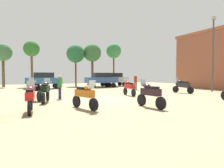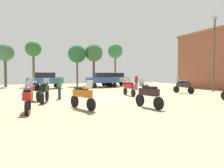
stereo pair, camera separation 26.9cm
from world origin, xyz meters
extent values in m
cube|color=#93835F|center=(0.00, 0.00, 0.01)|extent=(44.00, 52.00, 0.02)
cylinder|color=black|center=(-4.94, -2.57, 0.32)|extent=(0.17, 0.62, 0.61)
cylinder|color=black|center=(-5.08, -4.09, 0.32)|extent=(0.17, 0.62, 0.61)
cube|color=red|center=(-5.01, -3.33, 0.81)|extent=(0.48, 1.33, 0.36)
ellipsoid|color=red|center=(-4.98, -3.04, 1.09)|extent=(0.36, 0.51, 0.24)
cube|color=black|center=(-5.03, -3.56, 1.05)|extent=(0.35, 0.58, 0.12)
cube|color=silver|center=(-4.95, -2.71, 1.27)|extent=(0.37, 0.18, 0.39)
cylinder|color=#B7B7BC|center=(-4.96, -2.81, 1.21)|extent=(0.62, 0.09, 0.04)
cylinder|color=black|center=(-4.76, 1.88, 0.36)|extent=(0.30, 0.68, 0.67)
cylinder|color=black|center=(-4.34, 0.41, 0.36)|extent=(0.30, 0.68, 0.67)
cube|color=black|center=(-4.55, 1.14, 0.87)|extent=(0.71, 1.34, 0.36)
ellipsoid|color=black|center=(-4.63, 1.42, 1.15)|extent=(0.44, 0.55, 0.24)
cube|color=black|center=(-4.49, 0.93, 1.11)|extent=(0.44, 0.62, 0.12)
cube|color=silver|center=(-4.72, 1.74, 1.33)|extent=(0.39, 0.25, 0.39)
cylinder|color=#B7B7BC|center=(-4.70, 1.64, 1.27)|extent=(0.61, 0.21, 0.04)
cylinder|color=black|center=(2.81, 2.17, 0.32)|extent=(0.15, 0.61, 0.60)
cylinder|color=black|center=(2.74, 0.63, 0.32)|extent=(0.15, 0.61, 0.60)
cube|color=red|center=(2.77, 1.40, 0.80)|extent=(0.42, 1.32, 0.36)
ellipsoid|color=red|center=(2.79, 1.69, 1.08)|extent=(0.34, 0.49, 0.24)
cube|color=black|center=(2.76, 1.17, 1.04)|extent=(0.33, 0.57, 0.12)
cube|color=silver|center=(2.80, 2.02, 1.26)|extent=(0.37, 0.17, 0.39)
cylinder|color=#B7B7BC|center=(2.80, 1.92, 1.20)|extent=(0.62, 0.07, 0.04)
cylinder|color=black|center=(8.30, 2.12, 0.34)|extent=(0.27, 0.64, 0.63)
cylinder|color=black|center=(8.68, 0.60, 0.34)|extent=(0.27, 0.64, 0.63)
cube|color=#24272B|center=(8.49, 1.36, 0.83)|extent=(0.67, 1.38, 0.36)
ellipsoid|color=#24272B|center=(8.42, 1.65, 1.11)|extent=(0.43, 0.54, 0.24)
cube|color=black|center=(8.55, 1.13, 1.07)|extent=(0.43, 0.62, 0.12)
cube|color=silver|center=(8.34, 1.97, 1.29)|extent=(0.39, 0.23, 0.39)
cylinder|color=#B7B7BC|center=(8.36, 1.87, 1.23)|extent=(0.61, 0.18, 0.04)
cylinder|color=black|center=(-2.24, -4.17, 0.33)|extent=(0.30, 0.63, 0.62)
cylinder|color=black|center=(-2.71, -2.72, 0.33)|extent=(0.30, 0.63, 0.62)
cube|color=#BE6418|center=(-2.47, -3.45, 0.82)|extent=(0.74, 1.34, 0.36)
ellipsoid|color=#BE6418|center=(-2.39, -3.73, 1.10)|extent=(0.45, 0.55, 0.24)
cube|color=black|center=(-2.54, -3.23, 1.06)|extent=(0.46, 0.62, 0.12)
cube|color=silver|center=(-2.29, -4.03, 1.28)|extent=(0.39, 0.25, 0.39)
cylinder|color=#B7B7BC|center=(-2.32, -3.94, 1.22)|extent=(0.60, 0.22, 0.04)
cylinder|color=black|center=(-3.79, 0.64, 0.36)|extent=(0.30, 0.69, 0.68)
cylinder|color=black|center=(-4.22, -0.87, 0.36)|extent=(0.30, 0.69, 0.68)
cube|color=black|center=(-4.00, -0.11, 0.88)|extent=(0.71, 1.38, 0.36)
ellipsoid|color=black|center=(-3.92, 0.17, 1.16)|extent=(0.44, 0.55, 0.24)
cube|color=black|center=(-4.07, -0.34, 1.12)|extent=(0.44, 0.62, 0.12)
cube|color=silver|center=(-3.83, 0.49, 1.34)|extent=(0.39, 0.24, 0.39)
cylinder|color=#B7B7BC|center=(-3.86, 0.40, 1.28)|extent=(0.61, 0.20, 0.04)
cylinder|color=black|center=(0.72, -3.73, 0.35)|extent=(0.19, 0.66, 0.65)
cylinder|color=black|center=(0.89, -5.21, 0.35)|extent=(0.19, 0.66, 0.65)
cube|color=black|center=(0.80, -4.47, 0.85)|extent=(0.50, 1.30, 0.36)
ellipsoid|color=black|center=(0.77, -4.18, 1.13)|extent=(0.37, 0.51, 0.24)
cube|color=black|center=(0.83, -4.69, 1.09)|extent=(0.36, 0.59, 0.12)
cube|color=silver|center=(0.74, -3.87, 1.31)|extent=(0.38, 0.19, 0.39)
cylinder|color=#B7B7BC|center=(0.75, -3.96, 1.25)|extent=(0.62, 0.11, 0.04)
cylinder|color=black|center=(5.91, 13.90, 0.34)|extent=(0.64, 0.23, 0.64)
cylinder|color=black|center=(5.88, 15.34, 0.34)|extent=(0.64, 0.23, 0.64)
cylinder|color=black|center=(8.84, 13.95, 0.34)|extent=(0.64, 0.23, 0.64)
cylinder|color=black|center=(8.81, 15.39, 0.34)|extent=(0.64, 0.23, 0.64)
cube|color=#ADB4B9|center=(7.36, 14.65, 1.03)|extent=(4.33, 1.88, 0.75)
cube|color=black|center=(7.36, 14.65, 1.71)|extent=(2.39, 1.63, 0.61)
cylinder|color=black|center=(3.20, 11.84, 0.34)|extent=(0.64, 0.23, 0.64)
cylinder|color=black|center=(3.17, 13.28, 0.34)|extent=(0.64, 0.23, 0.64)
cylinder|color=black|center=(6.12, 11.91, 0.34)|extent=(0.64, 0.23, 0.64)
cylinder|color=black|center=(6.09, 13.35, 0.34)|extent=(0.64, 0.23, 0.64)
cube|color=#305398|center=(4.65, 12.60, 1.03)|extent=(4.34, 1.89, 0.75)
cube|color=black|center=(4.65, 12.60, 1.71)|extent=(2.40, 1.64, 0.61)
cylinder|color=black|center=(-4.31, 12.44, 0.34)|extent=(0.64, 0.22, 0.64)
cylinder|color=black|center=(-4.30, 13.88, 0.34)|extent=(0.64, 0.22, 0.64)
cylinder|color=black|center=(-1.39, 12.42, 0.34)|extent=(0.64, 0.22, 0.64)
cylinder|color=black|center=(-1.38, 13.86, 0.34)|extent=(0.64, 0.22, 0.64)
cube|color=#2E5E99|center=(-2.84, 13.15, 1.03)|extent=(4.31, 1.82, 0.75)
cube|color=black|center=(-2.84, 13.15, 1.71)|extent=(2.37, 1.60, 0.61)
cylinder|color=#31324F|center=(6.72, 6.88, 0.45)|extent=(0.14, 0.14, 0.85)
cylinder|color=#31324F|center=(6.55, 6.92, 0.45)|extent=(0.14, 0.14, 0.85)
cylinder|color=#B51A0F|center=(6.63, 6.90, 1.21)|extent=(0.41, 0.41, 0.68)
sphere|color=tan|center=(6.63, 6.90, 1.66)|extent=(0.23, 0.23, 0.23)
cylinder|color=#322C50|center=(-2.81, 1.55, 0.43)|extent=(0.14, 0.14, 0.81)
cylinder|color=#322C50|center=(-2.85, 1.72, 0.43)|extent=(0.14, 0.14, 0.81)
cylinder|color=#2A7B35|center=(-2.83, 1.64, 1.16)|extent=(0.41, 0.41, 0.64)
sphere|color=tan|center=(-2.83, 1.64, 1.59)|extent=(0.22, 0.22, 0.22)
cylinder|color=brown|center=(5.08, 17.79, 2.32)|extent=(0.37, 0.37, 4.61)
sphere|color=#396E3A|center=(5.08, 17.79, 5.27)|extent=(2.85, 2.85, 2.85)
cylinder|color=#4E482A|center=(-7.66, 19.00, 2.19)|extent=(0.37, 0.37, 4.34)
sphere|color=#3F6F46|center=(-7.66, 19.00, 4.91)|extent=(2.46, 2.46, 2.46)
cylinder|color=brown|center=(9.04, 18.20, 2.62)|extent=(0.27, 0.27, 5.20)
sphere|color=#357F43|center=(9.04, 18.20, 5.79)|extent=(2.51, 2.51, 2.51)
cylinder|color=brown|center=(-3.92, 18.97, 2.55)|extent=(0.33, 0.33, 5.05)
sphere|color=#2F702B|center=(-3.92, 18.97, 5.59)|extent=(2.30, 2.30, 2.30)
cylinder|color=brown|center=(2.38, 17.84, 2.20)|extent=(0.26, 0.26, 4.36)
sphere|color=#276639|center=(2.38, 17.84, 5.01)|extent=(2.80, 2.80, 2.80)
cylinder|color=#47474C|center=(12.52, 1.48, 3.68)|extent=(0.16, 0.16, 7.32)
cube|color=#B2B2AD|center=(12.52, 1.48, 7.49)|extent=(0.44, 0.24, 0.30)
camera|label=1|loc=(-5.36, -13.29, 1.75)|focal=32.55mm
camera|label=2|loc=(-5.11, -13.40, 1.75)|focal=32.55mm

